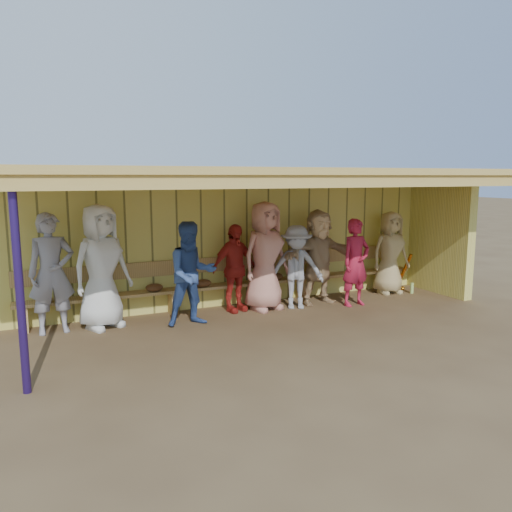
{
  "coord_description": "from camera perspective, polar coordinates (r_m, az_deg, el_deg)",
  "views": [
    {
      "loc": [
        -3.46,
        -7.23,
        2.38
      ],
      "look_at": [
        0.0,
        0.35,
        1.05
      ],
      "focal_mm": 35.0,
      "sensor_mm": 36.0,
      "label": 1
    }
  ],
  "objects": [
    {
      "name": "bench",
      "position": [
        9.22,
        -1.98,
        -2.52
      ],
      "size": [
        7.6,
        0.34,
        0.93
      ],
      "color": "tan",
      "rests_on": "ground"
    },
    {
      "name": "player_a",
      "position": [
        8.17,
        -22.33,
        -1.86
      ],
      "size": [
        0.71,
        0.49,
        1.85
      ],
      "primitive_type": "imported",
      "rotation": [
        0.0,
        0.0,
        0.07
      ],
      "color": "gray",
      "rests_on": "ground"
    },
    {
      "name": "player_b",
      "position": [
        8.18,
        -17.26,
        -1.16
      ],
      "size": [
        1.13,
        0.97,
        1.97
      ],
      "primitive_type": "imported",
      "rotation": [
        0.0,
        0.0,
        0.43
      ],
      "color": "silver",
      "rests_on": "ground"
    },
    {
      "name": "player_d",
      "position": [
        8.81,
        -2.49,
        -1.39
      ],
      "size": [
        0.98,
        0.61,
        1.56
      ],
      "primitive_type": "imported",
      "rotation": [
        0.0,
        0.0,
        0.27
      ],
      "color": "red",
      "rests_on": "ground"
    },
    {
      "name": "dugout_equipment",
      "position": [
        9.17,
        -0.74,
        -2.82
      ],
      "size": [
        5.46,
        0.62,
        0.8
      ],
      "color": "orange",
      "rests_on": "ground"
    },
    {
      "name": "player_extra",
      "position": [
        8.9,
        1.06,
        -0.02
      ],
      "size": [
        1.08,
        0.84,
        1.95
      ],
      "primitive_type": "imported",
      "rotation": [
        0.0,
        0.0,
        0.25
      ],
      "color": "tan",
      "rests_on": "ground"
    },
    {
      "name": "player_h",
      "position": [
        10.52,
        15.08,
        0.36
      ],
      "size": [
        0.86,
        0.59,
        1.69
      ],
      "primitive_type": "imported",
      "rotation": [
        0.0,
        0.0,
        -0.07
      ],
      "color": "tan",
      "rests_on": "ground"
    },
    {
      "name": "player_f",
      "position": [
        9.42,
        7.16,
        -0.09
      ],
      "size": [
        1.68,
        0.62,
        1.78
      ],
      "primitive_type": "imported",
      "rotation": [
        0.0,
        0.0,
        0.06
      ],
      "color": "tan",
      "rests_on": "ground"
    },
    {
      "name": "player_g",
      "position": [
        9.39,
        11.33,
        -0.73
      ],
      "size": [
        0.62,
        0.43,
        1.62
      ],
      "primitive_type": "imported",
      "rotation": [
        0.0,
        0.0,
        0.08
      ],
      "color": "#B01C37",
      "rests_on": "ground"
    },
    {
      "name": "dugout_structure",
      "position": [
        8.82,
        1.4,
        4.62
      ],
      "size": [
        8.8,
        3.2,
        2.5
      ],
      "color": "#DBCF5D",
      "rests_on": "ground"
    },
    {
      "name": "player_e",
      "position": [
        9.05,
        4.63,
        -1.27
      ],
      "size": [
        1.12,
        0.9,
        1.52
      ],
      "primitive_type": "imported",
      "rotation": [
        0.0,
        0.0,
        -0.4
      ],
      "color": "#93959B",
      "rests_on": "ground"
    },
    {
      "name": "player_c",
      "position": [
        8.05,
        -7.36,
        -2.03
      ],
      "size": [
        0.82,
        0.64,
        1.68
      ],
      "primitive_type": "imported",
      "rotation": [
        0.0,
        0.0,
        0.0
      ],
      "color": "#355293",
      "rests_on": "ground"
    },
    {
      "name": "ground",
      "position": [
        8.36,
        1.0,
        -7.47
      ],
      "size": [
        90.0,
        90.0,
        0.0
      ],
      "primitive_type": "plane",
      "color": "brown",
      "rests_on": "ground"
    }
  ]
}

